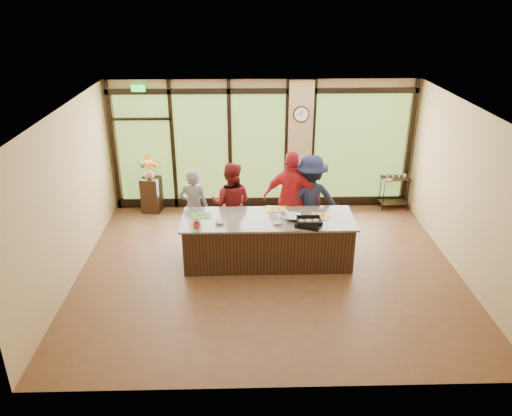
{
  "coord_description": "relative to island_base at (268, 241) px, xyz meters",
  "views": [
    {
      "loc": [
        -0.45,
        -8.04,
        4.85
      ],
      "look_at": [
        -0.22,
        0.4,
        1.09
      ],
      "focal_mm": 35.0,
      "sensor_mm": 36.0,
      "label": 1
    }
  ],
  "objects": [
    {
      "name": "ceiling",
      "position": [
        0.0,
        -0.3,
        2.56
      ],
      "size": [
        7.0,
        7.0,
        0.0
      ],
      "primitive_type": "plane",
      "rotation": [
        3.14,
        0.0,
        0.0
      ],
      "color": "white",
      "rests_on": "back_wall"
    },
    {
      "name": "island_base",
      "position": [
        0.0,
        0.0,
        0.0
      ],
      "size": [
        3.1,
        1.0,
        0.88
      ],
      "primitive_type": "cube",
      "color": "black",
      "rests_on": "floor"
    },
    {
      "name": "back_wall",
      "position": [
        0.0,
        2.7,
        1.06
      ],
      "size": [
        7.0,
        0.0,
        7.0
      ],
      "primitive_type": "plane",
      "rotation": [
        1.57,
        0.0,
        0.0
      ],
      "color": "tan",
      "rests_on": "floor"
    },
    {
      "name": "prep_bowl_far",
      "position": [
        0.32,
        0.27,
        0.5
      ],
      "size": [
        0.16,
        0.16,
        0.03
      ],
      "primitive_type": "imported",
      "rotation": [
        0.0,
        0.0,
        0.29
      ],
      "color": "silver",
      "rests_on": "countertop"
    },
    {
      "name": "cook_right",
      "position": [
        0.88,
        0.8,
        0.49
      ],
      "size": [
        1.31,
        0.89,
        1.86
      ],
      "primitive_type": "imported",
      "rotation": [
        0.0,
        0.0,
        3.32
      ],
      "color": "#181D34",
      "rests_on": "floor"
    },
    {
      "name": "right_wall",
      "position": [
        3.5,
        -0.3,
        1.06
      ],
      "size": [
        0.0,
        6.0,
        6.0
      ],
      "primitive_type": "plane",
      "rotation": [
        1.57,
        0.0,
        -1.57
      ],
      "color": "tan",
      "rests_on": "floor"
    },
    {
      "name": "bar_cart",
      "position": [
        3.1,
        2.45,
        0.08
      ],
      "size": [
        0.67,
        0.44,
        0.86
      ],
      "rotation": [
        0.0,
        0.0,
        0.13
      ],
      "color": "black",
      "rests_on": "floor"
    },
    {
      "name": "cutting_board_right",
      "position": [
        0.97,
        0.06,
        0.49
      ],
      "size": [
        0.44,
        0.39,
        0.01
      ],
      "primitive_type": "cube",
      "rotation": [
        0.0,
        0.0,
        -0.38
      ],
      "color": "gold",
      "rests_on": "countertop"
    },
    {
      "name": "cutting_board_left",
      "position": [
        -1.24,
        0.13,
        0.49
      ],
      "size": [
        0.4,
        0.33,
        0.01
      ],
      "primitive_type": "cube",
      "rotation": [
        0.0,
        0.0,
        0.19
      ],
      "color": "#4A9235",
      "rests_on": "countertop"
    },
    {
      "name": "floor",
      "position": [
        0.0,
        -0.3,
        -0.44
      ],
      "size": [
        7.0,
        7.0,
        0.0
      ],
      "primitive_type": "plane",
      "color": "#54321D",
      "rests_on": "ground"
    },
    {
      "name": "red_ramekin",
      "position": [
        -1.29,
        -0.35,
        0.53
      ],
      "size": [
        0.15,
        0.15,
        0.1
      ],
      "primitive_type": "imported",
      "rotation": [
        0.0,
        0.0,
        -0.3
      ],
      "color": "red",
      "rests_on": "countertop"
    },
    {
      "name": "prep_bowl_mid",
      "position": [
        0.16,
        -0.26,
        0.5
      ],
      "size": [
        0.16,
        0.16,
        0.05
      ],
      "primitive_type": "imported",
      "rotation": [
        0.0,
        0.0,
        0.05
      ],
      "color": "silver",
      "rests_on": "countertop"
    },
    {
      "name": "countertop",
      "position": [
        0.0,
        0.0,
        0.46
      ],
      "size": [
        3.2,
        1.1,
        0.04
      ],
      "primitive_type": "cube",
      "color": "gray",
      "rests_on": "island_base"
    },
    {
      "name": "flower_vase",
      "position": [
        -2.59,
        2.45,
        0.53
      ],
      "size": [
        0.36,
        0.36,
        0.29
      ],
      "primitive_type": "imported",
      "rotation": [
        0.0,
        0.0,
        0.39
      ],
      "color": "#9C7C55",
      "rests_on": "flower_stand"
    },
    {
      "name": "prep_bowl_near",
      "position": [
        -0.88,
        -0.2,
        0.51
      ],
      "size": [
        0.18,
        0.18,
        0.05
      ],
      "primitive_type": "imported",
      "rotation": [
        0.0,
        0.0,
        0.04
      ],
      "color": "silver",
      "rests_on": "countertop"
    },
    {
      "name": "window_wall",
      "position": [
        0.16,
        2.65,
        0.95
      ],
      "size": [
        6.9,
        0.12,
        3.0
      ],
      "color": "tan",
      "rests_on": "floor"
    },
    {
      "name": "mixing_bowl",
      "position": [
        0.44,
        -0.06,
        0.52
      ],
      "size": [
        0.4,
        0.4,
        0.08
      ],
      "primitive_type": "imported",
      "rotation": [
        0.0,
        0.0,
        -0.2
      ],
      "color": "silver",
      "rests_on": "countertop"
    },
    {
      "name": "flower_stand",
      "position": [
        -2.59,
        2.45,
        -0.03
      ],
      "size": [
        0.48,
        0.48,
        0.82
      ],
      "primitive_type": "cube",
      "rotation": [
        0.0,
        0.0,
        -0.18
      ],
      "color": "black",
      "rests_on": "floor"
    },
    {
      "name": "left_wall",
      "position": [
        -3.5,
        -0.3,
        1.06
      ],
      "size": [
        0.0,
        6.0,
        6.0
      ],
      "primitive_type": "plane",
      "rotation": [
        1.57,
        0.0,
        1.57
      ],
      "color": "tan",
      "rests_on": "floor"
    },
    {
      "name": "cook_midright",
      "position": [
        0.51,
        0.75,
        0.54
      ],
      "size": [
        1.22,
        0.71,
        1.96
      ],
      "primitive_type": "imported",
      "rotation": [
        0.0,
        0.0,
        2.93
      ],
      "color": "#B41B22",
      "rests_on": "floor"
    },
    {
      "name": "wall_clock",
      "position": [
        0.85,
        2.57,
        1.81
      ],
      "size": [
        0.36,
        0.04,
        0.36
      ],
      "color": "black",
      "rests_on": "window_wall"
    },
    {
      "name": "cutting_board_center",
      "position": [
        0.17,
        0.4,
        0.49
      ],
      "size": [
        0.41,
        0.32,
        0.01
      ],
      "primitive_type": "cube",
      "rotation": [
        0.0,
        0.0,
        -0.07
      ],
      "color": "gold",
      "rests_on": "countertop"
    },
    {
      "name": "cook_midleft",
      "position": [
        -0.7,
        0.84,
        0.42
      ],
      "size": [
        0.95,
        0.8,
        1.72
      ],
      "primitive_type": "imported",
      "rotation": [
        0.0,
        0.0,
        2.95
      ],
      "color": "maroon",
      "rests_on": "floor"
    },
    {
      "name": "cook_left",
      "position": [
        -1.45,
        0.84,
        0.35
      ],
      "size": [
        0.58,
        0.39,
        1.59
      ],
      "primitive_type": "imported",
      "rotation": [
        0.0,
        0.0,
        3.15
      ],
      "color": "slate",
      "rests_on": "floor"
    },
    {
      "name": "roasting_pan",
      "position": [
        0.71,
        -0.35,
        0.52
      ],
      "size": [
        0.53,
        0.48,
        0.08
      ],
      "primitive_type": "cube",
      "rotation": [
        0.0,
        0.0,
        -0.42
      ],
      "color": "black",
      "rests_on": "countertop"
    }
  ]
}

